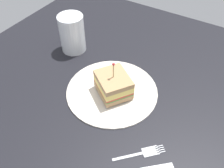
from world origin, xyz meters
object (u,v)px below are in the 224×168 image
sandwich_half_center (113,85)px  plate (112,90)px  drink_glass (72,36)px  fork (145,152)px

sandwich_half_center → plate: bearing=52.0°
plate → drink_glass: bearing=64.6°
fork → sandwich_half_center: bearing=52.9°
plate → sandwich_half_center: size_ratio=2.12×
plate → fork: size_ratio=2.67×
plate → drink_glass: drink_glass is taller
sandwich_half_center → drink_glass: drink_glass is taller
plate → sandwich_half_center: 3.35cm
drink_glass → fork: 42.23cm
plate → sandwich_half_center: (-0.61, -0.78, 3.21)cm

